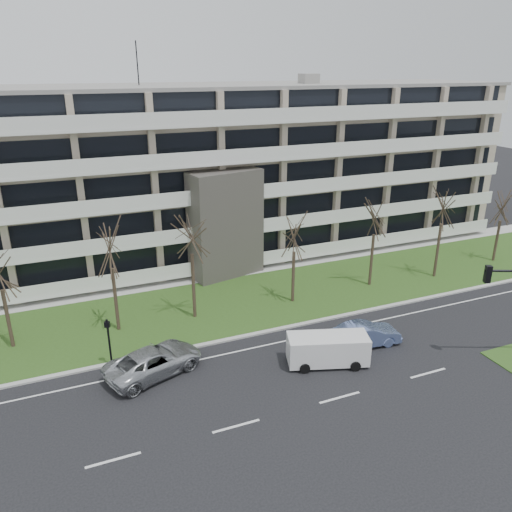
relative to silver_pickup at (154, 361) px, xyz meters
name	(u,v)px	position (x,y,z in m)	size (l,w,h in m)	color
ground	(340,398)	(8.80, -6.15, -0.80)	(160.00, 160.00, 0.00)	black
grass_verge	(251,300)	(8.80, 6.85, -0.77)	(90.00, 10.00, 0.06)	#2C4B19
curb	(278,329)	(8.80, 1.85, -0.74)	(90.00, 0.35, 0.12)	#B2B2AD
sidewalk	(227,274)	(8.80, 12.35, -0.76)	(90.00, 2.00, 0.08)	#B2B2AD
lane_edge_line	(287,340)	(8.80, 0.35, -0.80)	(90.00, 0.12, 0.01)	white
apartment_building	(201,172)	(8.79, 19.17, 6.81)	(60.50, 15.10, 18.75)	tan
silver_pickup	(154,361)	(0.00, 0.00, 0.00)	(2.66, 5.77, 1.60)	#B4B7BC
blue_sedan	(365,334)	(13.15, -2.03, -0.05)	(1.59, 4.57, 1.51)	#7187C4
white_van	(329,347)	(9.89, -2.99, 0.31)	(5.11, 3.17, 1.86)	white
pedestrian_signal	(109,337)	(-2.23, 1.65, 1.22)	(0.37, 0.33, 3.18)	black
tree_2	(109,243)	(-1.21, 6.04, 5.49)	(4.04, 4.04, 8.09)	#382B21
tree_3	(191,228)	(4.09, 5.82, 5.89)	(4.30, 4.30, 8.61)	#382B21
tree_4	(295,232)	(11.68, 5.42, 4.80)	(3.60, 3.60, 7.21)	#382B21
tree_5	(376,214)	(18.86, 5.73, 5.26)	(3.90, 3.90, 7.80)	#382B21
tree_6	(444,202)	(24.97, 5.09, 5.74)	(4.20, 4.20, 8.40)	#382B21
tree_7	(503,205)	(32.55, 5.93, 4.54)	(3.44, 3.44, 6.88)	#382B21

